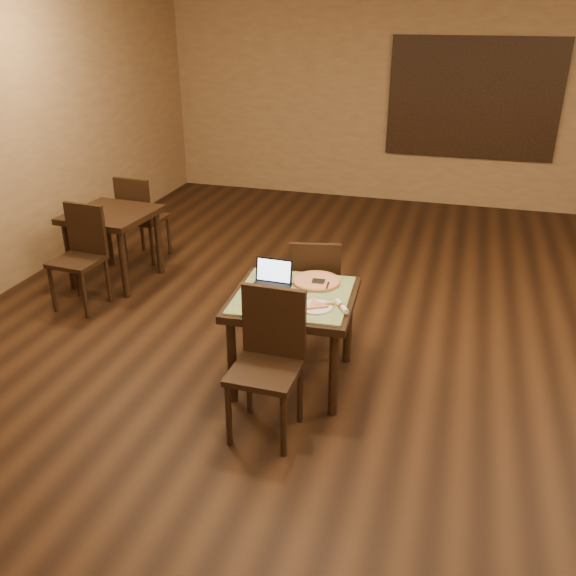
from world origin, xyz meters
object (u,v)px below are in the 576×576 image
(chair_main_near, at_px, (269,354))
(other_table_b, at_px, (112,224))
(tiled_table, at_px, (293,306))
(pizza_pan, at_px, (316,283))
(chair_main_far, at_px, (315,286))
(other_table_b_chair_far, at_px, (140,214))
(other_table_b_chair_near, at_px, (82,250))
(laptop, at_px, (272,280))

(chair_main_near, bearing_deg, other_table_b, 141.47)
(tiled_table, relative_size, chair_main_near, 0.94)
(pizza_pan, distance_m, other_table_b, 2.73)
(chair_main_near, distance_m, other_table_b, 3.08)
(pizza_pan, bearing_deg, chair_main_near, -97.94)
(chair_main_far, xyz_separation_m, other_table_b_chair_far, (-2.39, 1.32, 0.01))
(tiled_table, relative_size, pizza_pan, 2.58)
(tiled_table, bearing_deg, other_table_b, 146.96)
(tiled_table, xyz_separation_m, other_table_b_chair_near, (-2.36, 0.76, -0.09))
(other_table_b_chair_near, bearing_deg, tiled_table, -13.70)
(chair_main_near, bearing_deg, pizza_pan, 83.06)
(pizza_pan, xyz_separation_m, other_table_b, (-2.49, 1.11, -0.12))
(chair_main_far, bearing_deg, chair_main_near, 77.43)
(tiled_table, height_order, pizza_pan, pizza_pan)
(tiled_table, xyz_separation_m, chair_main_near, (0.00, -0.61, -0.07))
(chair_main_near, distance_m, laptop, 0.77)
(chair_main_near, bearing_deg, other_table_b_chair_far, 134.07)
(tiled_table, bearing_deg, other_table_b_chair_far, 137.44)
(chair_main_far, height_order, laptop, chair_main_far)
(tiled_table, height_order, chair_main_far, chair_main_far)
(chair_main_near, height_order, other_table_b_chair_far, chair_main_near)
(pizza_pan, bearing_deg, other_table_b_chair_near, 168.16)
(laptop, relative_size, pizza_pan, 0.79)
(chair_main_far, xyz_separation_m, laptop, (-0.22, -0.52, 0.26))
(chair_main_far, xyz_separation_m, other_table_b, (-2.39, 0.73, 0.09))
(laptop, xyz_separation_m, other_table_b_chair_far, (-2.18, 1.84, -0.25))
(pizza_pan, height_order, other_table_b, other_table_b)
(other_table_b, bearing_deg, other_table_b_chair_near, -85.23)
(other_table_b_chair_far, bearing_deg, pizza_pan, 149.96)
(pizza_pan, xyz_separation_m, other_table_b_chair_far, (-2.50, 1.70, -0.20))
(other_table_b_chair_near, bearing_deg, laptop, -12.91)
(chair_main_far, relative_size, pizza_pan, 2.61)
(other_table_b_chair_far, bearing_deg, chair_main_near, 137.21)
(tiled_table, height_order, other_table_b_chair_far, other_table_b_chair_far)
(laptop, relative_size, other_table_b_chair_near, 0.29)
(laptop, height_order, pizza_pan, laptop)
(chair_main_far, bearing_deg, other_table_b_chair_far, -40.69)
(chair_main_near, relative_size, chair_main_far, 1.05)
(tiled_table, relative_size, other_table_b_chair_near, 0.96)
(chair_main_near, xyz_separation_m, chair_main_far, (0.02, 1.22, -0.03))
(other_table_b, bearing_deg, tiled_table, -25.49)
(other_table_b_chair_near, xyz_separation_m, other_table_b_chair_far, (-0.01, 1.18, 0.00))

